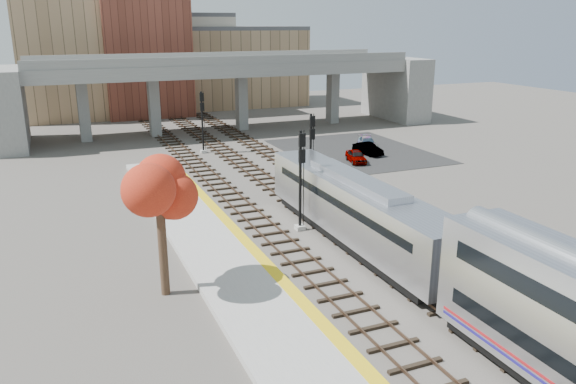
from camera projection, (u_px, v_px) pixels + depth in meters
name	position (u px, v px, depth m)	size (l,w,h in m)	color
ground	(385.00, 280.00, 29.93)	(160.00, 160.00, 0.00)	#47423D
platform	(257.00, 302.00, 27.17)	(4.50, 60.00, 0.35)	#9E9E99
yellow_strip	(293.00, 291.00, 27.83)	(0.70, 60.00, 0.01)	yellow
tracks	(304.00, 208.00, 41.27)	(10.70, 95.00, 0.25)	black
overpass	(225.00, 84.00, 69.76)	(54.00, 12.00, 9.50)	slate
buildings_far	(162.00, 58.00, 86.81)	(43.00, 21.00, 20.60)	tan
parking_lot	(355.00, 151.00, 59.83)	(14.00, 18.00, 0.04)	black
locomotive	(355.00, 209.00, 34.17)	(3.02, 19.05, 4.10)	#A8AAB2
signal_mast_near	(301.00, 183.00, 36.15)	(0.60, 0.64, 6.66)	#9E9E99
signal_mast_mid	(311.00, 156.00, 44.04)	(0.60, 0.64, 6.44)	#9E9E99
signal_mast_far	(202.00, 124.00, 58.15)	(0.60, 0.64, 6.43)	#9E9E99
tree	(159.00, 195.00, 26.86)	(3.60, 3.60, 7.06)	#382619
car_a	(356.00, 156.00, 54.76)	(1.44, 3.58, 1.22)	#99999E
car_b	(368.00, 149.00, 57.97)	(1.30, 3.72, 1.23)	#99999E
car_c	(367.00, 143.00, 60.79)	(1.72, 4.24, 1.23)	#99999E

